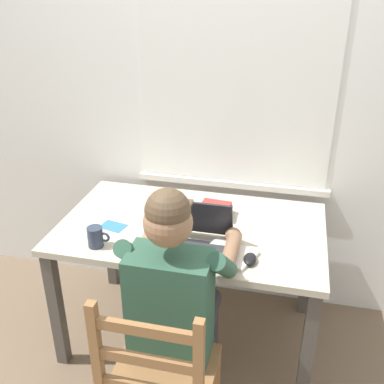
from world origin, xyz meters
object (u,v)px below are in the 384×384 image
at_px(laptop, 195,239).
at_px(landscape_photo_print, 113,226).
at_px(coffee_mug_dark, 96,237).
at_px(book_stack_main, 216,211).
at_px(desk, 191,240).
at_px(wooden_chair, 160,382).
at_px(seated_person, 177,294).
at_px(computer_mouse, 250,259).
at_px(coffee_mug_white, 157,218).

xyz_separation_m(laptop, landscape_photo_print, (-0.47, 0.10, -0.05)).
relative_size(coffee_mug_dark, book_stack_main, 0.63).
xyz_separation_m(desk, landscape_photo_print, (-0.40, -0.11, 0.09)).
bearing_deg(desk, laptop, -72.11).
relative_size(wooden_chair, coffee_mug_dark, 8.29).
relative_size(desk, landscape_photo_print, 10.64).
relative_size(seated_person, computer_mouse, 12.40).
bearing_deg(desk, coffee_mug_dark, -143.04).
distance_m(seated_person, wooden_chair, 0.36).
relative_size(laptop, coffee_mug_dark, 2.93).
xyz_separation_m(coffee_mug_white, coffee_mug_dark, (-0.23, -0.26, 0.01)).
bearing_deg(computer_mouse, laptop, 168.43).
relative_size(coffee_mug_white, coffee_mug_dark, 1.02).
bearing_deg(laptop, landscape_photo_print, 167.41).
xyz_separation_m(desk, computer_mouse, (0.34, -0.27, 0.11)).
bearing_deg(seated_person, book_stack_main, 84.64).
distance_m(book_stack_main, landscape_photo_print, 0.56).
xyz_separation_m(laptop, computer_mouse, (0.27, -0.06, -0.04)).
bearing_deg(desk, book_stack_main, 49.28).
distance_m(seated_person, coffee_mug_white, 0.51).
height_order(coffee_mug_white, coffee_mug_dark, coffee_mug_dark).
bearing_deg(computer_mouse, landscape_photo_print, 167.79).
bearing_deg(computer_mouse, desk, 141.86).
height_order(laptop, book_stack_main, laptop).
bearing_deg(desk, landscape_photo_print, -164.88).
relative_size(laptop, book_stack_main, 1.83).
height_order(desk, coffee_mug_dark, coffee_mug_dark).
distance_m(laptop, coffee_mug_dark, 0.48).
bearing_deg(book_stack_main, coffee_mug_dark, -139.98).
bearing_deg(laptop, coffee_mug_white, 144.73).
bearing_deg(coffee_mug_dark, coffee_mug_white, 49.34).
height_order(laptop, coffee_mug_dark, laptop).
distance_m(wooden_chair, coffee_mug_white, 0.83).
height_order(seated_person, landscape_photo_print, seated_person).
distance_m(computer_mouse, book_stack_main, 0.46).
bearing_deg(wooden_chair, computer_mouse, 60.11).
bearing_deg(seated_person, wooden_chair, -90.00).
bearing_deg(wooden_chair, landscape_photo_print, 124.11).
bearing_deg(coffee_mug_white, book_stack_main, 30.15).
bearing_deg(book_stack_main, coffee_mug_white, -149.85).
xyz_separation_m(wooden_chair, landscape_photo_print, (-0.45, 0.66, 0.29)).
bearing_deg(coffee_mug_dark, seated_person, -22.28).
height_order(desk, computer_mouse, computer_mouse).
relative_size(wooden_chair, laptop, 2.83).
xyz_separation_m(laptop, coffee_mug_white, (-0.24, 0.17, -0.01)).
distance_m(wooden_chair, coffee_mug_dark, 0.73).
xyz_separation_m(computer_mouse, book_stack_main, (-0.23, 0.39, 0.02)).
distance_m(laptop, landscape_photo_print, 0.48).
height_order(seated_person, computer_mouse, seated_person).
bearing_deg(desk, seated_person, -84.03).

